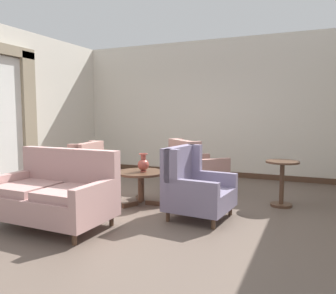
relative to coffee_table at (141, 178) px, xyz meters
The scene contains 11 objects.
ground 0.56m from the coffee_table, 56.28° to the right, with size 9.19×9.19×0.00m, color brown.
wall_back 3.20m from the coffee_table, 86.01° to the left, with size 6.64×0.08×3.16m, color silver.
wall_left 3.31m from the coffee_table, 167.47° to the left, with size 0.08×4.59×3.16m, color silver.
baseboard_back 2.95m from the coffee_table, 85.94° to the left, with size 6.48×0.03×0.12m, color #4C3323.
coffee_table is the anchor object (origin of this frame).
porcelain_vase 0.24m from the coffee_table, 11.81° to the right, with size 0.18×0.18×0.30m.
settee 1.48m from the coffee_table, 112.02° to the right, with size 1.60×0.92×0.98m.
armchair_back_corner 1.32m from the coffee_table, behind, with size 1.03×0.95×0.97m.
armchair_beside_settee 1.15m from the coffee_table, 59.89° to the left, with size 1.16×1.16×1.00m.
armchair_near_window 1.06m from the coffee_table, 17.21° to the right, with size 0.89×0.91×0.99m.
side_table 2.23m from the coffee_table, 20.25° to the left, with size 0.51×0.51×0.72m.
Camera 1 is at (2.33, -4.43, 1.46)m, focal length 36.14 mm.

